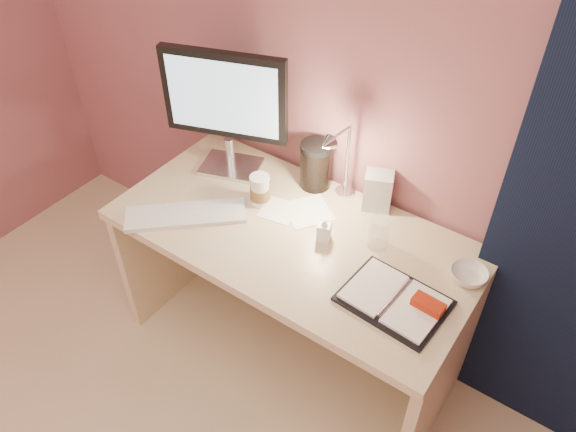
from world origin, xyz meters
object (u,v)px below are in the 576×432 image
Objects in this scene: coffee_cup at (260,191)px; bowl at (469,275)px; keyboard at (186,215)px; lotion_bottle at (324,228)px; product_box at (378,191)px; monitor at (225,103)px; dark_jar at (316,167)px; desk_lamp at (339,162)px; desk at (303,261)px; planner at (397,300)px; clear_cup at (379,232)px.

coffee_cup is 1.01× the size of bowl.
lotion_bottle reaches higher than keyboard.
coffee_cup is 0.81× the size of product_box.
monitor reaches higher than bowl.
dark_jar is (0.30, 0.46, 0.08)m from keyboard.
desk_lamp is at bearing -24.09° from dark_jar.
desk is 0.35m from coffee_cup.
planner is 0.57m from desk_lamp.
dark_jar is 0.28m from product_box.
planner is 0.28m from clear_cup.
product_box is (0.39, 0.24, 0.02)m from coffee_cup.
monitor is at bearing 178.71° from bowl.
lotion_bottle reaches higher than planner.
keyboard is (0.06, -0.35, -0.31)m from monitor.
coffee_cup is 0.38× the size of desk_lamp.
planner is at bearing -12.48° from coffee_cup.
coffee_cup is 0.46m from product_box.
coffee_cup is (-0.20, -0.01, 0.29)m from desk.
coffee_cup reaches higher than lotion_bottle.
monitor is 1.52× the size of planner.
dark_jar reaches higher than clear_cup.
keyboard is at bearing -99.61° from monitor.
desk_lamp reaches higher than coffee_cup.
monitor is at bearing 169.01° from product_box.
clear_cup is 0.39× the size of desk_lamp.
bowl is at bearing -42.49° from product_box.
desk is at bearing -10.26° from keyboard.
desk_lamp is (0.50, 0.05, -0.11)m from monitor.
planner is 1.97× the size of dark_jar.
monitor is 1.12m from bowl.
lotion_bottle is (0.56, -0.14, -0.27)m from monitor.
desk is 0.56m from planner.
desk is 2.60× the size of monitor.
planner reaches higher than desk.
product_box is 0.21m from desk_lamp.
clear_cup reaches higher than desk.
bowl is at bearing -25.15° from keyboard.
keyboard is 3.56× the size of coffee_cup.
planner is 0.68m from dark_jar.
coffee_cup is 0.98× the size of clear_cup.
monitor reaches higher than lotion_bottle.
dark_jar is 0.20m from desk_lamp.
dark_jar is at bearing 161.33° from product_box.
planner is 1.04× the size of desk_lamp.
lotion_bottle reaches higher than bowl.
keyboard is at bearing -128.20° from coffee_cup.
desk is at bearing -67.50° from dark_jar.
desk_lamp reaches higher than dark_jar.
monitor is 1.01m from planner.
bowl is 0.48m from product_box.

